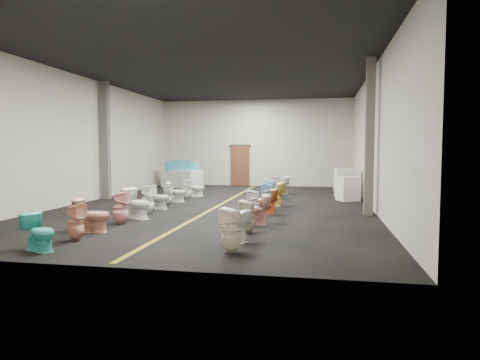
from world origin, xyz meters
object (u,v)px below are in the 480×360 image
at_px(toilet_right_2, 248,217).
at_px(toilet_right_6, 269,196).
at_px(toilet_left_6, 158,198).
at_px(toilet_left_10, 196,188).
at_px(toilet_left_2, 92,215).
at_px(toilet_left_7, 167,195).
at_px(toilet_left_3, 121,208).
at_px(toilet_right_7, 273,194).
at_px(toilet_right_3, 254,210).
at_px(appliance_crate_c, 344,185).
at_px(toilet_left_5, 148,199).
at_px(toilet_left_8, 176,192).
at_px(display_table, 182,179).
at_px(toilet_right_0, 232,230).
at_px(toilet_right_8, 271,191).
at_px(toilet_left_1, 75,222).
at_px(toilet_left_0, 40,232).
at_px(toilet_right_4, 254,204).
at_px(toilet_right_11, 280,185).
at_px(bathtub, 182,166).
at_px(toilet_left_9, 187,189).
at_px(toilet_right_10, 277,186).
at_px(toilet_right_9, 275,190).
at_px(toilet_right_5, 265,201).
at_px(appliance_crate_d, 343,181).
at_px(appliance_crate_b, 346,183).
at_px(appliance_crate_a, 348,189).
at_px(toilet_left_4, 137,203).
at_px(toilet_right_1, 234,226).

relative_size(toilet_right_2, toilet_right_6, 0.88).
xyz_separation_m(toilet_left_6, toilet_left_10, (0.14, 3.80, -0.02)).
relative_size(toilet_left_2, toilet_left_7, 1.12).
distance_m(toilet_left_3, toilet_right_7, 5.53).
bearing_deg(toilet_right_3, toilet_left_10, -166.31).
height_order(appliance_crate_c, toilet_left_5, toilet_left_5).
bearing_deg(toilet_left_8, display_table, 1.99).
bearing_deg(toilet_right_7, toilet_right_3, 21.07).
height_order(toilet_left_5, toilet_right_0, toilet_left_5).
xyz_separation_m(toilet_right_3, toilet_right_8, (-0.13, 4.81, 0.01)).
bearing_deg(toilet_left_1, toilet_left_0, -176.79).
distance_m(toilet_right_4, toilet_right_11, 6.63).
height_order(toilet_right_4, toilet_right_6, toilet_right_6).
bearing_deg(bathtub, toilet_left_9, -63.56).
height_order(toilet_left_3, toilet_right_10, toilet_left_3).
xyz_separation_m(bathtub, toilet_right_9, (5.17, -4.31, -0.73)).
height_order(toilet_left_9, toilet_right_6, toilet_right_6).
bearing_deg(toilet_right_10, toilet_left_5, -53.20).
distance_m(toilet_left_5, toilet_right_5, 3.45).
bearing_deg(appliance_crate_d, appliance_crate_c, -90.00).
relative_size(toilet_left_9, toilet_left_10, 1.10).
bearing_deg(appliance_crate_b, toilet_right_10, -176.05).
distance_m(appliance_crate_d, toilet_left_0, 14.47).
relative_size(appliance_crate_a, toilet_right_6, 1.05).
xyz_separation_m(toilet_left_4, toilet_right_11, (3.25, 7.18, -0.03)).
relative_size(appliance_crate_c, toilet_right_1, 1.16).
relative_size(toilet_left_3, toilet_left_9, 1.11).
height_order(toilet_left_0, toilet_right_4, toilet_right_4).
height_order(display_table, toilet_left_8, display_table).
bearing_deg(display_table, toilet_right_8, -45.90).
bearing_deg(toilet_right_2, toilet_right_11, -167.16).
height_order(display_table, toilet_right_11, display_table).
relative_size(toilet_right_6, toilet_right_9, 1.27).
distance_m(toilet_right_6, toilet_right_8, 1.98).
distance_m(toilet_left_6, toilet_right_10, 5.57).
bearing_deg(toilet_right_8, toilet_left_2, -6.57).
xyz_separation_m(appliance_crate_c, toilet_left_8, (-6.16, -4.07, -0.03)).
height_order(display_table, toilet_left_0, display_table).
height_order(toilet_left_10, toilet_right_8, toilet_right_8).
bearing_deg(toilet_right_0, toilet_left_7, -139.29).
xyz_separation_m(toilet_right_4, toilet_right_6, (0.18, 1.89, 0.02)).
height_order(toilet_left_6, toilet_right_10, toilet_right_10).
relative_size(bathtub, toilet_right_5, 2.47).
xyz_separation_m(toilet_left_5, toilet_left_8, (-0.15, 2.94, -0.07)).
height_order(appliance_crate_b, toilet_right_11, appliance_crate_b).
xyz_separation_m(display_table, toilet_left_2, (1.74, -11.71, -0.05)).
bearing_deg(toilet_right_11, toilet_left_9, -61.02).
bearing_deg(toilet_right_5, toilet_right_9, -178.73).
xyz_separation_m(toilet_left_4, toilet_right_7, (3.38, 3.42, -0.02)).
bearing_deg(toilet_left_0, appliance_crate_b, -10.01).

